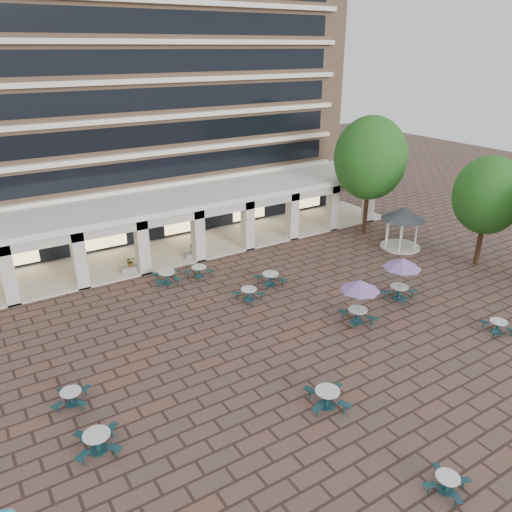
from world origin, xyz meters
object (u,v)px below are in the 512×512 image
object	(u,v)px
picnic_table_1	(447,482)
gazebo	(403,218)
planter_left	(131,267)
picnic_table_2	(327,397)
planter_right	(194,251)

from	to	relation	value
picnic_table_1	gazebo	xyz separation A→B (m)	(16.28, 17.20, 2.03)
picnic_table_1	gazebo	distance (m)	23.77
picnic_table_1	planter_left	size ratio (longest dim) A/B	1.16
picnic_table_2	planter_right	size ratio (longest dim) A/B	1.49
picnic_table_1	planter_right	distance (m)	23.96
gazebo	planter_right	size ratio (longest dim) A/B	2.30
picnic_table_1	picnic_table_2	bearing A→B (deg)	74.75
picnic_table_2	gazebo	world-z (taller)	gazebo
picnic_table_1	planter_right	xyz separation A→B (m)	(1.69, 23.90, 0.16)
gazebo	planter_right	world-z (taller)	gazebo
picnic_table_1	gazebo	world-z (taller)	gazebo
picnic_table_2	planter_left	bearing A→B (deg)	120.81
picnic_table_2	planter_right	distance (m)	18.27
picnic_table_2	gazebo	bearing A→B (deg)	56.89
gazebo	picnic_table_2	bearing A→B (deg)	-146.02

